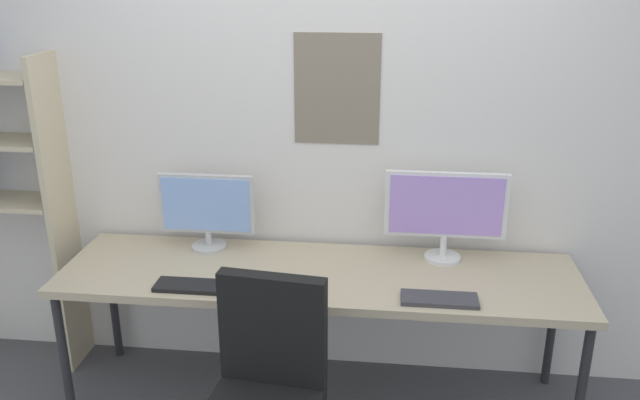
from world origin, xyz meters
TOP-DOWN VIEW (x-y plane):
  - wall_back at (0.00, 1.02)m, footprint 4.90×0.11m
  - desk at (0.00, 0.60)m, footprint 2.50×0.68m
  - monitor_left at (-0.60, 0.81)m, footprint 0.49×0.18m
  - monitor_right at (0.60, 0.81)m, footprint 0.59×0.18m
  - keyboard_left at (-0.56, 0.37)m, footprint 0.34×0.13m
  - keyboard_right at (0.56, 0.37)m, footprint 0.34×0.13m
  - computer_mouse at (-0.22, 0.47)m, footprint 0.06×0.10m

SIDE VIEW (x-z plane):
  - desk at x=0.00m, z-range 0.32..1.06m
  - keyboard_left at x=-0.56m, z-range 0.74..0.76m
  - keyboard_right at x=0.56m, z-range 0.74..0.76m
  - computer_mouse at x=-0.22m, z-range 0.74..0.77m
  - monitor_left at x=-0.60m, z-range 0.76..1.16m
  - monitor_right at x=0.60m, z-range 0.78..1.23m
  - wall_back at x=0.00m, z-range 0.00..2.60m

